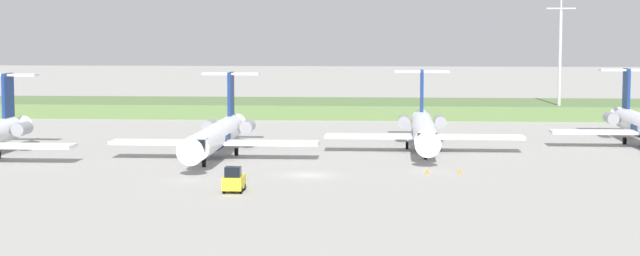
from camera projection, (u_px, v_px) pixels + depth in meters
The scene contains 8 objects.
ground_plane at pixel (327, 142), 133.68m from camera, with size 500.00×500.00×0.00m, color #9E9B96.
grass_berm at pixel (343, 108), 173.37m from camera, with size 320.00×20.00×2.27m, color #597542.
regional_jet_second at pixel (217, 135), 117.67m from camera, with size 22.81×31.00×9.00m.
regional_jet_third at pixel (424, 129), 123.94m from camera, with size 22.81×31.00×9.00m.
antenna_mast at pixel (560, 50), 163.42m from camera, with size 4.40×0.50×26.32m.
baggage_tug at pixel (234, 181), 93.33m from camera, with size 1.72×3.20×2.30m.
safety_cone_front_marker at pixel (427, 171), 105.05m from camera, with size 0.44×0.44×0.55m, color orange.
safety_cone_mid_marker at pixel (460, 171), 105.03m from camera, with size 0.44×0.44×0.55m, color orange.
Camera 1 is at (8.29, -102.64, 14.55)m, focal length 59.81 mm.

